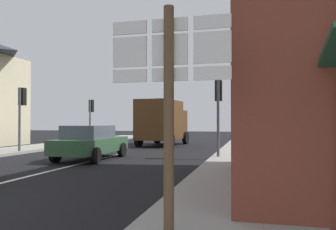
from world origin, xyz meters
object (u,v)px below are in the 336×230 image
(traffic_light_near_left, at_px, (22,105))
(traffic_light_far_left, at_px, (91,111))
(delivery_truck, at_px, (162,121))
(traffic_light_near_right, at_px, (218,101))
(route_sign_post, at_px, (169,95))
(sedan_far, at_px, (91,142))

(traffic_light_near_left, relative_size, traffic_light_far_left, 1.04)
(delivery_truck, distance_m, traffic_light_near_right, 8.65)
(route_sign_post, bearing_deg, traffic_light_near_right, 91.98)
(traffic_light_near_right, bearing_deg, traffic_light_far_left, 142.86)
(route_sign_post, height_order, traffic_light_far_left, traffic_light_far_left)
(delivery_truck, height_order, traffic_light_far_left, traffic_light_far_left)
(traffic_light_near_left, distance_m, traffic_light_far_left, 7.52)
(route_sign_post, xyz_separation_m, traffic_light_far_left, (-10.42, 17.75, 0.39))
(traffic_light_far_left, xyz_separation_m, traffic_light_near_right, (10.07, -7.63, 0.15))
(route_sign_post, distance_m, traffic_light_near_right, 10.14)
(traffic_light_near_left, relative_size, traffic_light_near_right, 0.98)
(delivery_truck, bearing_deg, traffic_light_near_left, -127.56)
(traffic_light_near_left, bearing_deg, traffic_light_far_left, 90.00)
(delivery_truck, bearing_deg, route_sign_post, -74.34)
(sedan_far, distance_m, traffic_light_far_left, 10.36)
(traffic_light_far_left, bearing_deg, traffic_light_near_right, -37.14)
(traffic_light_near_left, height_order, traffic_light_far_left, traffic_light_near_left)
(traffic_light_far_left, bearing_deg, route_sign_post, -59.58)
(sedan_far, bearing_deg, traffic_light_far_left, 117.49)
(traffic_light_far_left, bearing_deg, sedan_far, -62.51)
(delivery_truck, height_order, traffic_light_near_left, traffic_light_near_left)
(traffic_light_near_left, xyz_separation_m, traffic_light_near_right, (10.07, -0.11, 0.05))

